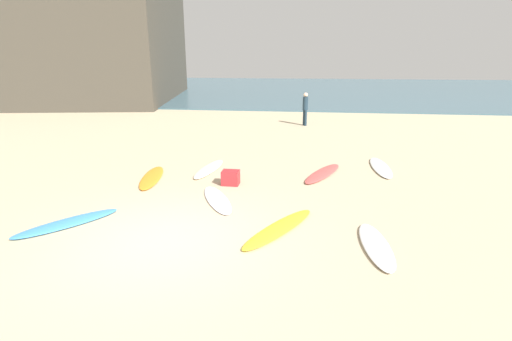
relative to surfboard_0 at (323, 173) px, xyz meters
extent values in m
plane|color=#C6B28E|center=(-3.35, -5.00, -0.04)|extent=(120.00, 120.00, 0.00)
cube|color=#426675|center=(-3.35, 34.28, 0.00)|extent=(120.00, 40.00, 0.08)
ellipsoid|color=#D4534E|center=(0.00, 0.00, 0.00)|extent=(1.49, 2.48, 0.09)
ellipsoid|color=#F7E8CC|center=(-3.68, 0.03, 0.00)|extent=(0.77, 2.36, 0.08)
ellipsoid|color=silver|center=(1.93, 0.97, -0.01)|extent=(0.60, 2.57, 0.08)
ellipsoid|color=yellow|center=(-1.06, -4.20, 0.00)|extent=(1.66, 2.44, 0.08)
ellipsoid|color=orange|center=(-5.19, -1.10, -0.01)|extent=(1.02, 2.46, 0.08)
ellipsoid|color=white|center=(0.86, -4.75, 0.00)|extent=(0.66, 2.05, 0.09)
ellipsoid|color=white|center=(-2.78, -2.67, -0.01)|extent=(1.41, 2.17, 0.06)
ellipsoid|color=#4295DB|center=(-5.73, -4.55, 0.00)|extent=(1.83, 2.11, 0.08)
cylinder|color=#1E3342|center=(-0.63, 8.94, 0.37)|extent=(0.14, 0.14, 0.83)
cylinder|color=#1E3342|center=(-0.71, 9.12, 0.37)|extent=(0.14, 0.14, 0.83)
cylinder|color=#1E3342|center=(-0.67, 9.03, 1.13)|extent=(0.37, 0.37, 0.69)
sphere|color=beige|center=(-0.67, 9.03, 1.59)|extent=(0.22, 0.22, 0.22)
cube|color=#B2282D|center=(-2.69, -1.34, 0.16)|extent=(0.50, 0.41, 0.42)
camera|label=1|loc=(-0.57, -11.73, 3.52)|focal=26.91mm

